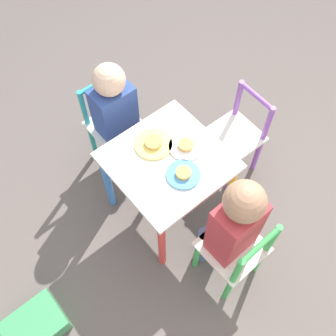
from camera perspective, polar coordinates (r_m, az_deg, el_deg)
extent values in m
plane|color=#5B514C|center=(2.18, 0.00, -5.64)|extent=(6.00, 6.00, 0.00)
cube|color=silver|center=(1.76, 0.00, 1.06)|extent=(0.50, 0.50, 0.02)
cylinder|color=orange|center=(2.14, 0.76, 4.50)|extent=(0.04, 0.04, 0.46)
cylinder|color=#387AD1|center=(2.01, -8.75, -1.97)|extent=(0.04, 0.04, 0.46)
cylinder|color=yellow|center=(1.98, 8.88, -3.40)|extent=(0.04, 0.04, 0.46)
cylinder|color=#DB3D38|center=(1.85, -0.90, -11.07)|extent=(0.04, 0.04, 0.46)
cube|color=silver|center=(2.13, -7.62, 6.10)|extent=(0.26, 0.26, 0.02)
cylinder|color=teal|center=(2.17, -7.82, 0.58)|extent=(0.03, 0.03, 0.28)
cylinder|color=teal|center=(2.23, -3.39, 3.53)|extent=(0.03, 0.03, 0.28)
cylinder|color=teal|center=(2.28, -10.90, 4.06)|extent=(0.03, 0.03, 0.28)
cylinder|color=teal|center=(2.33, -6.60, 6.81)|extent=(0.03, 0.03, 0.28)
cylinder|color=teal|center=(2.07, -12.11, 8.35)|extent=(0.03, 0.03, 0.26)
cylinder|color=teal|center=(2.13, -7.32, 11.26)|extent=(0.03, 0.03, 0.26)
cylinder|color=teal|center=(2.01, -10.17, 11.99)|extent=(0.21, 0.02, 0.02)
cube|color=silver|center=(1.81, 9.32, -11.17)|extent=(0.26, 0.26, 0.02)
cylinder|color=green|center=(2.00, 8.69, -8.61)|extent=(0.03, 0.03, 0.28)
cylinder|color=green|center=(1.93, 4.18, -12.47)|extent=(0.03, 0.03, 0.28)
cylinder|color=green|center=(1.97, 13.14, -12.81)|extent=(0.03, 0.03, 0.28)
cylinder|color=green|center=(1.90, 8.71, -16.96)|extent=(0.03, 0.03, 0.28)
cylinder|color=green|center=(1.72, 14.90, -9.93)|extent=(0.03, 0.03, 0.26)
cylinder|color=green|center=(1.64, 9.96, -14.61)|extent=(0.03, 0.03, 0.26)
cylinder|color=green|center=(1.57, 13.30, -10.83)|extent=(0.21, 0.03, 0.02)
cube|color=silver|center=(2.10, 9.53, 4.61)|extent=(0.27, 0.27, 0.02)
cylinder|color=#8E51BC|center=(2.21, 5.13, 2.77)|extent=(0.03, 0.03, 0.28)
cylinder|color=#8E51BC|center=(2.14, 8.84, -0.95)|extent=(0.03, 0.03, 0.28)
cylinder|color=#8E51BC|center=(2.31, 9.12, 5.45)|extent=(0.03, 0.03, 0.28)
cylinder|color=#8E51BC|center=(2.24, 12.79, 1.96)|extent=(0.03, 0.03, 0.28)
cylinder|color=#8E51BC|center=(2.10, 10.13, 9.82)|extent=(0.03, 0.03, 0.26)
cylinder|color=#8E51BC|center=(2.02, 14.24, 6.12)|extent=(0.03, 0.03, 0.26)
cylinder|color=#8E51BC|center=(1.97, 12.77, 10.12)|extent=(0.03, 0.21, 0.02)
cylinder|color=#7A6B5B|center=(2.17, -6.43, 1.24)|extent=(0.07, 0.07, 0.30)
cylinder|color=#7A6B5B|center=(2.20, -4.33, 2.65)|extent=(0.07, 0.07, 0.30)
cube|color=#2D478E|center=(2.00, -7.78, 8.39)|extent=(0.20, 0.14, 0.29)
sphere|color=#DBB293|center=(1.85, -8.55, 12.55)|extent=(0.16, 0.16, 0.16)
cylinder|color=#4C608E|center=(1.97, 7.27, -9.25)|extent=(0.07, 0.07, 0.30)
cylinder|color=#4C608E|center=(1.94, 5.14, -11.06)|extent=(0.07, 0.07, 0.30)
cube|color=#B23338|center=(1.65, 9.69, -8.54)|extent=(0.20, 0.14, 0.34)
sphere|color=#A37556|center=(1.43, 11.07, -4.81)|extent=(0.16, 0.16, 0.16)
cylinder|color=#EADB66|center=(1.80, -2.14, 3.49)|extent=(0.17, 0.17, 0.01)
cylinder|color=gold|center=(1.79, -2.15, 3.74)|extent=(0.08, 0.08, 0.02)
cylinder|color=#4C9EE0|center=(1.71, 2.24, -0.96)|extent=(0.15, 0.15, 0.01)
cylinder|color=gold|center=(1.70, 2.26, -0.72)|extent=(0.07, 0.07, 0.02)
cylinder|color=white|center=(1.79, 2.59, 3.13)|extent=(0.16, 0.16, 0.01)
cylinder|color=gold|center=(1.78, 2.60, 3.38)|extent=(0.07, 0.07, 0.02)
cube|color=#3D8E56|center=(2.03, -18.71, -20.91)|extent=(0.26, 0.20, 0.10)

